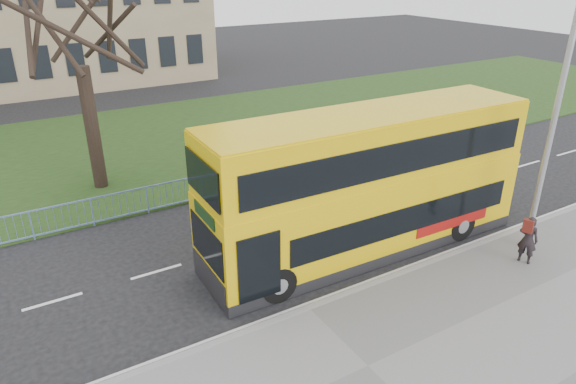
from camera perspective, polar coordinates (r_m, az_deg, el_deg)
name	(u,v)px	position (r m, az deg, el deg)	size (l,w,h in m)	color
ground	(280,283)	(15.57, -0.84, -10.09)	(120.00, 120.00, 0.00)	black
kerb	(309,309)	(14.46, 2.30, -12.85)	(80.00, 0.20, 0.14)	gray
grass_verge	(143,146)	(27.66, -15.85, 4.97)	(80.00, 15.40, 0.08)	#1C3212
guard_railing	(197,189)	(20.59, -10.06, 0.33)	(40.00, 0.12, 1.10)	#7292CB
bare_tree	(78,40)	(21.59, -22.33, 15.33)	(8.37, 8.37, 11.95)	black
yellow_bus	(369,180)	(16.43, 8.95, 1.34)	(11.02, 2.86, 4.60)	#D9AF09
pedestrian	(528,240)	(17.60, 25.11, -4.81)	(0.58, 0.38, 1.58)	black
street_lamp	(556,101)	(17.12, 27.62, 8.93)	(1.90, 0.23, 8.98)	#92949A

